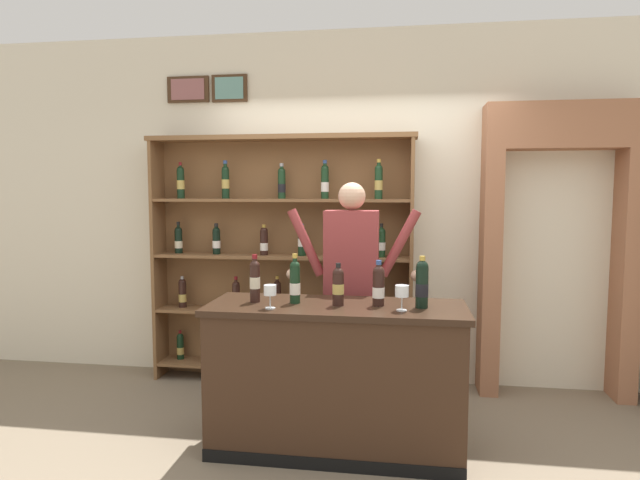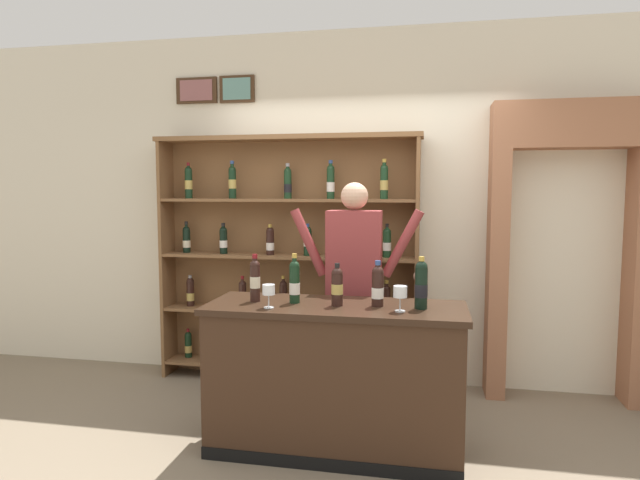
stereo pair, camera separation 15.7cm
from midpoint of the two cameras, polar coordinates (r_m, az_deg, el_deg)
ground_plane at (r=3.81m, az=3.09°, el=-21.15°), size 14.00×14.00×0.02m
back_wall at (r=4.84m, az=5.58°, el=3.38°), size 12.00×0.19×3.06m
wine_shelf at (r=4.77m, az=-2.46°, el=-1.43°), size 2.31×0.30×2.15m
archway_doorway at (r=4.84m, az=25.12°, el=0.96°), size 1.20×0.45×2.37m
tasting_counter at (r=3.62m, az=2.88°, el=-14.22°), size 1.65×0.62×0.96m
shopkeeper at (r=4.02m, az=4.72°, el=-3.48°), size 1.00×0.22×1.74m
tasting_bottle_grappa at (r=3.59m, az=-5.58°, el=-4.10°), size 0.07×0.07×0.31m
tasting_bottle_bianco at (r=3.53m, az=-1.41°, el=-4.33°), size 0.07×0.07×0.32m
tasting_bottle_super_tuscan at (r=3.45m, az=3.20°, el=-4.80°), size 0.07×0.07×0.27m
tasting_bottle_rosso at (r=3.46m, az=7.37°, el=-4.76°), size 0.08×0.08×0.29m
tasting_bottle_riserva at (r=3.42m, az=11.86°, el=-4.56°), size 0.08×0.08×0.32m
wine_glass_spare at (r=3.39m, az=-4.08°, el=-5.37°), size 0.08×0.08×0.15m
wine_glass_center at (r=3.33m, az=9.75°, el=-5.51°), size 0.08×0.08×0.16m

